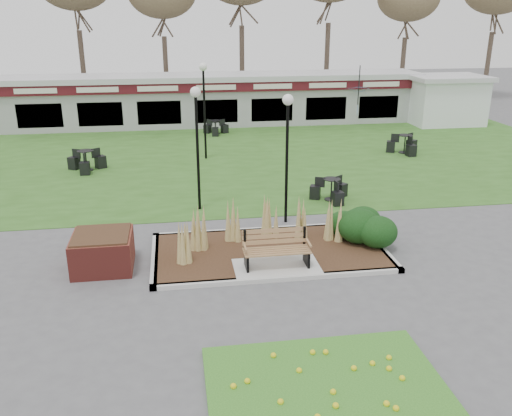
{
  "coord_description": "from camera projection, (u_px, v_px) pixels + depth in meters",
  "views": [
    {
      "loc": [
        -2.41,
        -12.17,
        6.24
      ],
      "look_at": [
        -0.25,
        2.0,
        1.07
      ],
      "focal_mm": 38.0,
      "sensor_mm": 36.0,
      "label": 1
    }
  ],
  "objects": [
    {
      "name": "bistro_set_c",
      "position": [
        331.0,
        193.0,
        19.05
      ],
      "size": [
        1.46,
        1.35,
        0.78
      ],
      "color": "black",
      "rests_on": "ground"
    },
    {
      "name": "bistro_set_b",
      "position": [
        216.0,
        129.0,
        29.47
      ],
      "size": [
        1.39,
        1.29,
        0.74
      ],
      "color": "black",
      "rests_on": "ground"
    },
    {
      "name": "ground",
      "position": [
        278.0,
        273.0,
        13.78
      ],
      "size": [
        100.0,
        100.0,
        0.0
      ],
      "primitive_type": "plane",
      "color": "#515154",
      "rests_on": "ground"
    },
    {
      "name": "lamp_post_near_left",
      "position": [
        287.0,
        131.0,
        16.18
      ],
      "size": [
        0.33,
        0.33,
        4.01
      ],
      "color": "black",
      "rests_on": "ground"
    },
    {
      "name": "lamp_post_near_right",
      "position": [
        197.0,
        122.0,
        17.25
      ],
      "size": [
        0.34,
        0.34,
        4.08
      ],
      "color": "black",
      "rests_on": "ground"
    },
    {
      "name": "flower_bed",
      "position": [
        327.0,
        387.0,
        9.48
      ],
      "size": [
        4.2,
        3.0,
        0.16
      ],
      "color": "#2D691E",
      "rests_on": "ground"
    },
    {
      "name": "planting_bed",
      "position": [
        314.0,
        237.0,
        15.09
      ],
      "size": [
        6.75,
        3.4,
        1.27
      ],
      "color": "#372316",
      "rests_on": "ground"
    },
    {
      "name": "service_hut",
      "position": [
        445.0,
        99.0,
        31.94
      ],
      "size": [
        4.4,
        3.4,
        2.83
      ],
      "color": "white",
      "rests_on": "ground"
    },
    {
      "name": "bistro_set_a",
      "position": [
        87.0,
        164.0,
        22.63
      ],
      "size": [
        1.61,
        1.42,
        0.86
      ],
      "color": "black",
      "rests_on": "ground"
    },
    {
      "name": "park_bench",
      "position": [
        276.0,
        248.0,
        13.81
      ],
      "size": [
        1.7,
        0.66,
        0.93
      ],
      "color": "olive",
      "rests_on": "ground"
    },
    {
      "name": "lawn",
      "position": [
        229.0,
        157.0,
        24.94
      ],
      "size": [
        34.0,
        16.0,
        0.02
      ],
      "primitive_type": "cube",
      "color": "#2E591C",
      "rests_on": "ground"
    },
    {
      "name": "lamp_post_mid_right",
      "position": [
        204.0,
        90.0,
        23.56
      ],
      "size": [
        0.35,
        0.35,
        4.25
      ],
      "color": "black",
      "rests_on": "ground"
    },
    {
      "name": "bistro_set_d",
      "position": [
        404.0,
        147.0,
        25.47
      ],
      "size": [
        1.61,
        1.47,
        0.86
      ],
      "color": "black",
      "rests_on": "ground"
    },
    {
      "name": "brick_planter",
      "position": [
        103.0,
        251.0,
        13.93
      ],
      "size": [
        1.5,
        1.5,
        0.95
      ],
      "color": "maroon",
      "rests_on": "ground"
    },
    {
      "name": "food_pavilion",
      "position": [
        214.0,
        99.0,
        31.84
      ],
      "size": [
        24.6,
        3.4,
        2.9
      ],
      "color": "#9C9D9F",
      "rests_on": "ground"
    },
    {
      "name": "patio_umbrella",
      "position": [
        358.0,
        101.0,
        31.17
      ],
      "size": [
        2.47,
        2.49,
        2.35
      ],
      "color": "black",
      "rests_on": "ground"
    }
  ]
}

